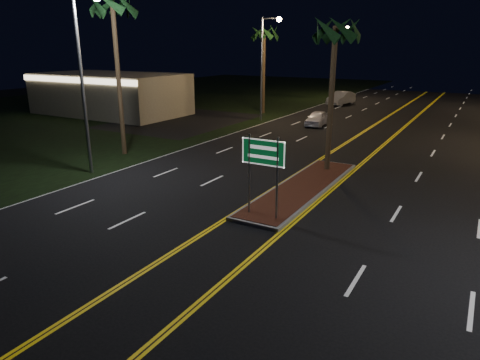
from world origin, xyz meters
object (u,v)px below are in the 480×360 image
Objects in this scene: median_island at (302,188)px; palm_median at (335,31)px; car_near at (317,117)px; car_far at (341,97)px; streetlight_left_far at (336,54)px; streetlight_left_near at (85,65)px; palm_left_near at (113,7)px; palm_left_far at (264,34)px; streetlight_left_mid at (266,57)px; highway_sign at (263,160)px; commercial_building at (110,94)px.

palm_median reaches higher than median_island.
car_far reaches higher than car_near.
streetlight_left_far is at bearing 106.00° from median_island.
palm_left_near reaches higher than streetlight_left_near.
palm_left_near is at bearing -89.14° from palm_left_far.
median_island is at bearing -90.00° from palm_median.
palm_left_near is (-1.89, -16.00, 3.02)m from streetlight_left_mid.
highway_sign is 0.33× the size of palm_left_near.
commercial_building is at bearing -122.65° from streetlight_left_far.
streetlight_left_near is at bearing -85.08° from car_far.
commercial_building is 1.67× the size of streetlight_left_mid.
streetlight_left_near reaches higher than median_island.
car_far reaches higher than median_island.
median_island is 1.93× the size of car_far.
streetlight_left_mid is at bearing 116.59° from highway_sign.
median_island is 17.81m from car_near.
streetlight_left_near is 24.19m from palm_left_far.
median_island is 12.36m from streetlight_left_near.
highway_sign is at bearing -68.14° from car_far.
streetlight_left_far is (0.00, 20.00, 0.00)m from streetlight_left_mid.
streetlight_left_mid is 1.08× the size of palm_median.
palm_median is 12.82m from palm_left_near.
palm_median reaches higher than car_near.
commercial_building is 16.47m from palm_left_far.
commercial_building is 3.46× the size of car_near.
palm_left_far is at bearing 146.18° from car_near.
palm_left_far is 13.49m from car_far.
streetlight_left_near reaches higher than palm_median.
streetlight_left_near and streetlight_left_mid have the same top height.
streetlight_left_near is 1.69× the size of car_far.
median_island is at bearing -26.55° from commercial_building.
palm_left_far is at bearing -97.78° from streetlight_left_far.
car_far is (-7.94, 35.75, -1.52)m from highway_sign.
median_island is 3.20× the size of highway_sign.
streetlight_left_near is 1.00× the size of streetlight_left_far.
palm_median is 0.85× the size of palm_left_near.
median_island is 1.14× the size of streetlight_left_mid.
streetlight_left_near reaches higher than highway_sign.
streetlight_left_far is at bearing 104.44° from highway_sign.
car_far is at bearing 65.28° from palm_left_far.
commercial_building is at bearing -124.88° from car_far.
streetlight_left_mid is 20.00m from streetlight_left_far.
car_far is (4.56, 30.55, -7.79)m from palm_left_near.
palm_left_near is 20.02m from palm_left_far.
palm_left_far reaches higher than highway_sign.
commercial_building is 1.67× the size of streetlight_left_far.
streetlight_left_near is 5.36m from palm_left_near.
palm_median is 29.84m from car_far.
palm_median is at bearing -20.05° from commercial_building.
commercial_building is (-26.00, 12.99, 1.92)m from median_island.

